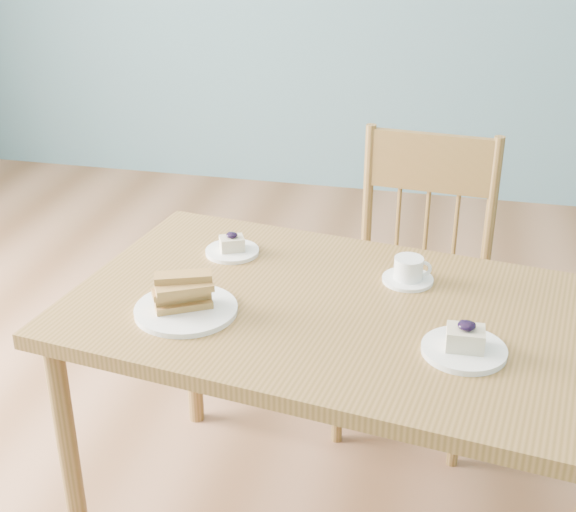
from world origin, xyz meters
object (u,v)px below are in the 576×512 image
at_px(dining_table, 350,335).
at_px(biscotti_plate, 185,301).
at_px(cheesecake_plate_near, 465,345).
at_px(dining_chair, 416,286).
at_px(coffee_cup, 409,271).
at_px(cheesecake_plate_far, 232,248).

relative_size(dining_table, biscotti_plate, 5.96).
relative_size(dining_table, cheesecake_plate_near, 7.88).
distance_m(dining_chair, coffee_cup, 0.48).
relative_size(dining_table, coffee_cup, 11.22).
xyz_separation_m(dining_chair, cheesecake_plate_near, (0.14, -0.70, 0.25)).
relative_size(dining_table, cheesecake_plate_far, 9.97).
height_order(dining_chair, coffee_cup, dining_chair).
bearing_deg(coffee_cup, dining_table, -131.56).
bearing_deg(cheesecake_plate_near, dining_chair, 101.36).
distance_m(dining_table, dining_chair, 0.61).
height_order(dining_table, dining_chair, dining_chair).
bearing_deg(cheesecake_plate_far, cheesecake_plate_near, -30.05).
bearing_deg(dining_chair, biscotti_plate, -119.54).
bearing_deg(dining_chair, cheesecake_plate_far, -136.37).
bearing_deg(cheesecake_plate_far, biscotti_plate, -92.52).
bearing_deg(biscotti_plate, cheesecake_plate_far, 87.48).
distance_m(dining_table, cheesecake_plate_near, 0.29).
xyz_separation_m(dining_chair, cheesecake_plate_far, (-0.45, -0.36, 0.24)).
relative_size(dining_chair, cheesecake_plate_near, 5.15).
height_order(cheesecake_plate_far, biscotti_plate, biscotti_plate).
xyz_separation_m(cheesecake_plate_far, coffee_cup, (0.45, -0.05, 0.01)).
bearing_deg(dining_table, biscotti_plate, -156.70).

